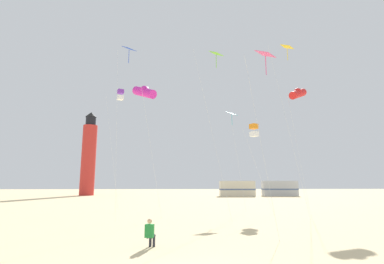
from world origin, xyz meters
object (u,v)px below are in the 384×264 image
at_px(kite_diamond_lime, 216,61).
at_px(kite_tube_magenta, 144,92).
at_px(kite_flyer_standing, 150,232).
at_px(kite_diamond_gold, 287,55).
at_px(rv_van_cream, 237,189).
at_px(kite_box_orange, 254,130).
at_px(kite_diamond_blue, 128,56).
at_px(kite_box_violet, 120,95).
at_px(kite_tube_scarlet, 298,93).
at_px(rv_van_silver, 280,188).
at_px(lighthouse_distant, 89,156).
at_px(kite_diamond_cyan, 232,117).
at_px(kite_diamond_rainbow, 265,61).

distance_m(kite_diamond_lime, kite_tube_magenta, 6.13).
xyz_separation_m(kite_flyer_standing, kite_diamond_gold, (9.99, 9.74, 12.40)).
relative_size(kite_tube_magenta, rv_van_cream, 1.59).
xyz_separation_m(kite_box_orange, kite_diamond_blue, (-10.78, -4.06, 5.06)).
xyz_separation_m(kite_diamond_gold, kite_box_violet, (-15.33, 8.37, -1.08)).
distance_m(kite_tube_scarlet, rv_van_silver, 32.57).
bearing_deg(rv_van_cream, kite_flyer_standing, -104.35).
distance_m(lighthouse_distant, rv_van_cream, 30.08).
bearing_deg(kite_tube_scarlet, kite_diamond_cyan, 155.30).
bearing_deg(kite_diamond_rainbow, kite_diamond_blue, 141.84).
bearing_deg(lighthouse_distant, kite_diamond_gold, -53.44).
bearing_deg(kite_tube_scarlet, kite_diamond_rainbow, -120.72).
distance_m(kite_box_orange, kite_diamond_rainbow, 11.24).
xyz_separation_m(kite_box_violet, kite_diamond_lime, (9.26, -9.36, 0.02)).
xyz_separation_m(kite_diamond_blue, lighthouse_distant, (-14.26, 37.36, -4.45)).
bearing_deg(kite_flyer_standing, kite_diamond_gold, -121.18).
bearing_deg(kite_diamond_lime, kite_tube_scarlet, 25.07).
bearing_deg(lighthouse_distant, rv_van_cream, -8.45).
xyz_separation_m(kite_diamond_lime, rv_van_silver, (16.19, 33.86, -10.56)).
xyz_separation_m(kite_box_orange, kite_diamond_rainbow, (-2.10, -10.88, 1.88)).
xyz_separation_m(kite_box_violet, rv_van_silver, (25.45, 24.50, -10.55)).
bearing_deg(kite_box_violet, rv_van_cream, 54.30).
bearing_deg(rv_van_silver, kite_box_orange, -109.95).
bearing_deg(rv_van_silver, lighthouse_distant, 176.82).
relative_size(kite_diamond_gold, kite_tube_magenta, 1.35).
xyz_separation_m(kite_diamond_gold, kite_tube_scarlet, (1.87, 2.73, -2.46)).
height_order(kite_box_orange, rv_van_silver, kite_box_orange).
xyz_separation_m(kite_diamond_gold, kite_box_orange, (-2.14, 3.35, -5.79)).
bearing_deg(rv_van_cream, kite_diamond_cyan, -100.32).
height_order(kite_diamond_lime, kite_diamond_rainbow, kite_diamond_lime).
bearing_deg(kite_flyer_standing, kite_tube_scarlet, -119.01).
relative_size(kite_tube_scarlet, kite_tube_magenta, 1.09).
distance_m(kite_box_orange, kite_diamond_cyan, 3.01).
bearing_deg(kite_diamond_lime, kite_diamond_cyan, 69.54).
bearing_deg(lighthouse_distant, kite_diamond_blue, -69.11).
relative_size(kite_diamond_gold, kite_diamond_cyan, 1.48).
relative_size(kite_flyer_standing, rv_van_silver, 0.18).
height_order(kite_diamond_gold, rv_van_silver, kite_diamond_gold).
bearing_deg(rv_van_silver, kite_flyer_standing, -112.66).
bearing_deg(rv_van_cream, kite_diamond_blue, -112.71).
relative_size(kite_diamond_rainbow, rv_van_silver, 1.48).
relative_size(kite_diamond_blue, kite_diamond_rainbow, 1.36).
xyz_separation_m(kite_diamond_gold, kite_tube_magenta, (-11.66, 0.01, -3.36)).
xyz_separation_m(kite_diamond_lime, kite_tube_magenta, (-5.59, 0.99, -2.30)).
bearing_deg(rv_van_cream, kite_tube_magenta, -111.33).
height_order(kite_tube_magenta, rv_van_cream, kite_tube_magenta).
bearing_deg(kite_flyer_standing, kite_box_orange, -106.43).
bearing_deg(kite_diamond_blue, kite_box_orange, 20.64).
bearing_deg(kite_diamond_blue, kite_diamond_rainbow, -38.16).
xyz_separation_m(kite_diamond_rainbow, rv_van_cream, (6.12, 39.87, -7.72)).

